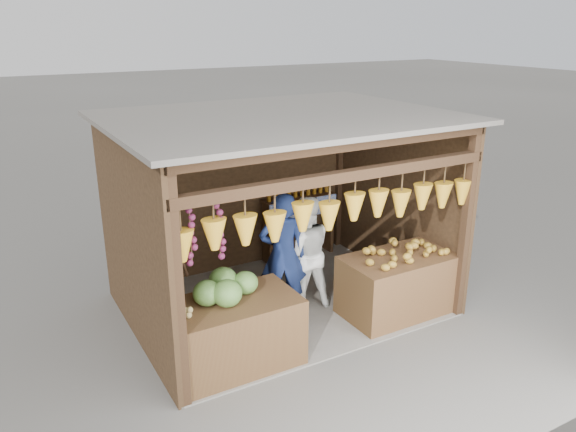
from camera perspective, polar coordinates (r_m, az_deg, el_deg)
The scene contains 12 objects.
ground at distance 8.02m, azimuth -0.70°, elevation -8.88°, with size 80.00×80.00×0.00m, color #514F49.
stall_structure at distance 7.34m, azimuth -0.82°, elevation 2.48°, with size 4.30×3.30×2.66m.
back_shelf at distance 9.19m, azimuth 1.13°, elevation 0.77°, with size 1.25×0.32×1.32m.
counter_left at distance 6.56m, azimuth -5.44°, elevation -11.76°, with size 1.45×0.85×0.83m, color #462817.
counter_right at distance 7.76m, azimuth 11.09°, elevation -6.86°, with size 1.51×0.85×0.83m, color #472F17.
stool at distance 7.54m, azimuth -12.00°, elevation -9.93°, with size 0.34×0.34×0.32m, color black.
man_standing at distance 7.40m, azimuth -0.52°, elevation -3.99°, with size 0.63×0.41×1.72m, color navy.
woman_standing at distance 7.67m, azimuth 1.71°, elevation -3.69°, with size 0.77×0.60×1.59m, color white.
vendor_seated at distance 7.21m, azimuth -12.39°, elevation -4.84°, with size 0.56×0.36×1.14m, color #513320.
melon_pile at distance 6.33m, azimuth -6.16°, elevation -7.09°, with size 1.00×0.50×0.32m, color #1D4E14, non-canonical shape.
tanfruit_pile at distance 6.12m, azimuth -11.25°, elevation -9.35°, with size 0.34×0.40×0.13m, color olive, non-canonical shape.
mango_pile at distance 7.54m, azimuth 11.77°, elevation -3.31°, with size 1.40×0.64×0.22m, color #C05C19, non-canonical shape.
Camera 1 is at (-3.42, -6.20, 3.77)m, focal length 35.00 mm.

